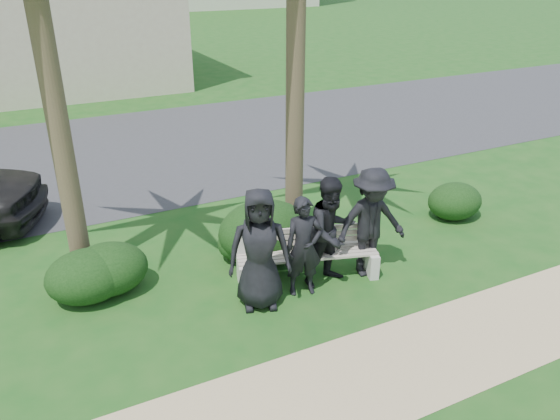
# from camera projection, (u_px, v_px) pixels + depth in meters

# --- Properties ---
(ground) EXTENTS (160.00, 160.00, 0.00)m
(ground) POSITION_uv_depth(u_px,v_px,m) (298.00, 302.00, 8.11)
(ground) COLOR #164C15
(ground) RESTS_ON ground
(footpath) EXTENTS (30.00, 1.60, 0.01)m
(footpath) POSITION_uv_depth(u_px,v_px,m) (368.00, 378.00, 6.65)
(footpath) COLOR tan
(footpath) RESTS_ON ground
(asphalt_street) EXTENTS (160.00, 8.00, 0.01)m
(asphalt_street) POSITION_uv_depth(u_px,v_px,m) (158.00, 148.00, 14.61)
(asphalt_street) COLOR #2D2D30
(asphalt_street) RESTS_ON ground
(park_bench) EXTENTS (2.35, 1.12, 0.77)m
(park_bench) POSITION_uv_depth(u_px,v_px,m) (307.00, 258.00, 8.60)
(park_bench) COLOR #A49789
(park_bench) RESTS_ON ground
(man_a) EXTENTS (1.04, 0.85, 1.83)m
(man_a) POSITION_uv_depth(u_px,v_px,m) (259.00, 249.00, 7.69)
(man_a) COLOR black
(man_a) RESTS_ON ground
(man_b) EXTENTS (0.64, 0.49, 1.56)m
(man_b) POSITION_uv_depth(u_px,v_px,m) (304.00, 247.00, 8.03)
(man_b) COLOR black
(man_b) RESTS_ON ground
(man_c) EXTENTS (0.92, 0.76, 1.75)m
(man_c) POSITION_uv_depth(u_px,v_px,m) (332.00, 232.00, 8.27)
(man_c) COLOR black
(man_c) RESTS_ON ground
(man_d) EXTENTS (1.24, 0.81, 1.80)m
(man_d) POSITION_uv_depth(u_px,v_px,m) (371.00, 223.00, 8.48)
(man_d) COLOR black
(man_d) RESTS_ON ground
(hedge_a) EXTENTS (1.21, 1.00, 0.79)m
(hedge_a) POSITION_uv_depth(u_px,v_px,m) (87.00, 275.00, 8.06)
(hedge_a) COLOR black
(hedge_a) RESTS_ON ground
(hedge_b) EXTENTS (1.21, 1.00, 0.79)m
(hedge_b) POSITION_uv_depth(u_px,v_px,m) (108.00, 268.00, 8.24)
(hedge_b) COLOR black
(hedge_b) RESTS_ON ground
(hedge_c) EXTENTS (0.98, 0.81, 0.64)m
(hedge_c) POSITION_uv_depth(u_px,v_px,m) (246.00, 241.00, 9.18)
(hedge_c) COLOR black
(hedge_c) RESTS_ON ground
(hedge_d) EXTENTS (1.57, 1.30, 1.02)m
(hedge_d) POSITION_uv_depth(u_px,v_px,m) (264.00, 229.00, 9.14)
(hedge_d) COLOR black
(hedge_d) RESTS_ON ground
(hedge_f) EXTENTS (1.10, 0.91, 0.72)m
(hedge_f) POSITION_uv_depth(u_px,v_px,m) (455.00, 200.00, 10.62)
(hedge_f) COLOR black
(hedge_f) RESTS_ON ground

